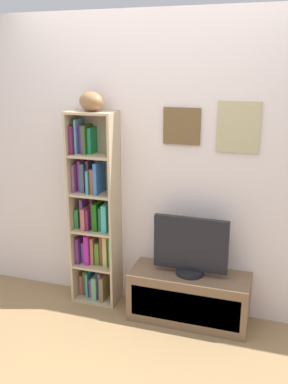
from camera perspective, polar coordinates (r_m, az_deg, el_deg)
name	(u,v)px	position (r m, az deg, el deg)	size (l,w,h in m)	color
back_wall	(160,167)	(3.48, 2.14, 3.30)	(4.80, 0.08, 2.40)	silver
bookshelf	(94,217)	(3.68, -6.58, -3.23)	(0.39, 0.24, 1.64)	tan
football	(91,101)	(3.44, -7.01, 11.79)	(0.25, 0.15, 0.15)	olive
tv_stand	(189,297)	(3.59, 5.95, -13.60)	(0.95, 0.36, 0.40)	brown
television	(191,248)	(3.39, 6.17, -7.30)	(0.58, 0.22, 0.47)	black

